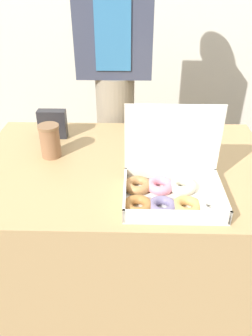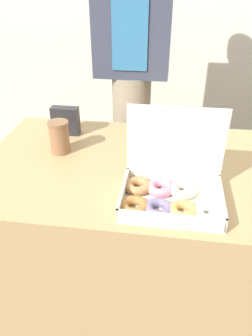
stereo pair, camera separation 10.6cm
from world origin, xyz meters
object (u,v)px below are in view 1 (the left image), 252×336
donut_box (170,188)px  coffee_cup (50,141)px  napkin_holder (53,124)px  person_customer (115,66)px

donut_box → coffee_cup: bearing=148.5°
donut_box → coffee_cup: (-0.45, 0.27, 0.03)m
coffee_cup → napkin_holder: bearing=99.1°
person_customer → donut_box: bearing=-73.9°
napkin_holder → person_customer: (0.26, 0.31, 0.17)m
coffee_cup → napkin_holder: 0.17m
donut_box → coffee_cup: donut_box is taller
coffee_cup → person_customer: person_customer is taller
donut_box → napkin_holder: 0.65m
person_customer → coffee_cup: bearing=-115.8°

